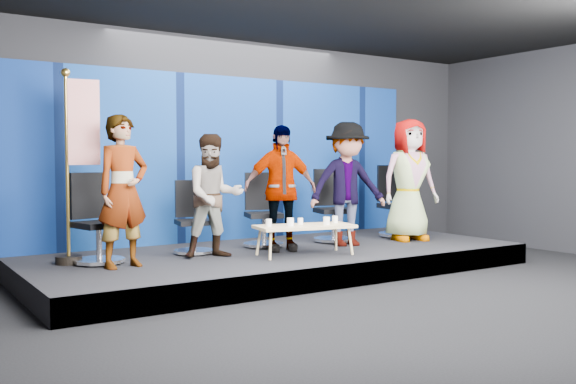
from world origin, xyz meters
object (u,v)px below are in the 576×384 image
object	(u,v)px
panelist_c	(280,188)
mug_e	(335,219)
chair_a	(96,234)
chair_d	(332,218)
mug_d	(326,221)
chair_b	(193,229)
mug_a	(269,223)
panelist_a	(123,191)
panelist_e	(409,180)
flag_stand	(77,161)
coffee_table	(305,227)
mug_c	(300,221)
chair_c	(263,222)
chair_e	(396,213)
panelist_d	(347,184)
panelist_b	(214,196)
mug_b	(290,222)

from	to	relation	value
panelist_c	mug_e	world-z (taller)	panelist_c
chair_a	chair_d	xyz separation A→B (m)	(3.71, 0.07, 0.00)
chair_d	mug_d	distance (m)	1.39
chair_b	mug_d	bearing A→B (deg)	-25.35
chair_b	mug_a	distance (m)	1.10
chair_a	panelist_a	distance (m)	0.74
panelist_a	chair_b	size ratio (longest dim) A/B	1.82
panelist_e	flag_stand	bearing A→B (deg)	-174.14
panelist_c	panelist_e	xyz separation A→B (m)	(2.33, -0.15, 0.08)
coffee_table	mug_c	distance (m)	0.13
chair_c	chair_e	world-z (taller)	chair_e
panelist_d	mug_e	world-z (taller)	panelist_d
chair_b	chair_d	world-z (taller)	chair_d
mug_e	flag_stand	bearing A→B (deg)	163.51
panelist_a	mug_c	world-z (taller)	panelist_a
coffee_table	panelist_a	bearing A→B (deg)	170.72
panelist_a	panelist_e	bearing A→B (deg)	-12.83
chair_e	panelist_e	distance (m)	0.77
panelist_d	coffee_table	size ratio (longest dim) A/B	1.31
mug_a	mug_e	size ratio (longest dim) A/B	0.97
chair_d	flag_stand	bearing A→B (deg)	-165.43
panelist_b	mug_d	distance (m)	1.55
panelist_c	chair_c	bearing A→B (deg)	105.44
mug_c	panelist_c	bearing A→B (deg)	96.05
chair_e	chair_a	bearing A→B (deg)	-167.49
chair_c	mug_c	distance (m)	0.94
mug_e	panelist_d	bearing A→B (deg)	37.38
panelist_a	chair_e	size ratio (longest dim) A/B	1.54
mug_d	panelist_c	bearing A→B (deg)	115.65
panelist_e	coffee_table	size ratio (longest dim) A/B	1.37
panelist_e	mug_d	bearing A→B (deg)	-153.23
chair_b	chair_e	bearing A→B (deg)	9.95
panelist_c	mug_b	xyz separation A→B (m)	(-0.18, -0.54, -0.42)
panelist_c	chair_d	bearing A→B (deg)	35.25
chair_c	chair_d	distance (m)	1.21
chair_e	mug_d	world-z (taller)	chair_e
panelist_c	panelist_d	world-z (taller)	panelist_d
chair_a	mug_d	xyz separation A→B (m)	(2.81, -0.99, 0.09)
panelist_b	chair_a	bearing A→B (deg)	176.67
panelist_b	flag_stand	xyz separation A→B (m)	(-1.62, 0.49, 0.46)
chair_b	chair_c	world-z (taller)	chair_c
mug_e	panelist_e	bearing A→B (deg)	12.08
chair_d	chair_e	distance (m)	1.29
panelist_b	mug_c	xyz separation A→B (m)	(1.11, -0.38, -0.36)
mug_e	flag_stand	size ratio (longest dim) A/B	0.04
coffee_table	chair_d	bearing A→B (deg)	38.41
mug_d	flag_stand	size ratio (longest dim) A/B	0.04
panelist_c	coffee_table	distance (m)	0.74
flag_stand	chair_e	bearing A→B (deg)	8.40
mug_b	mug_e	xyz separation A→B (m)	(0.75, 0.01, -0.01)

